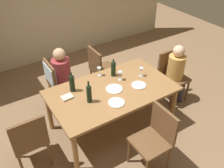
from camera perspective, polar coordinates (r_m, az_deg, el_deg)
The scene contains 20 objects.
ground_plane at distance 4.13m, azimuth -0.00°, elevation -9.50°, with size 10.00×10.00×0.00m, color #846647.
rear_room_partition at distance 5.66m, azimuth -15.86°, elevation 18.15°, with size 6.40×0.12×2.70m, color beige.
dining_table at distance 3.69m, azimuth -0.00°, elevation -2.20°, with size 1.86×1.08×0.74m.
chair_far_left at distance 4.23m, azimuth -12.98°, elevation 1.15°, with size 0.46×0.44×0.92m.
chair_right_end at distance 4.52m, azimuth 13.54°, elevation 2.58°, with size 0.44×0.44×0.92m.
chair_near at distance 3.29m, azimuth 10.14°, elevation -11.78°, with size 0.44×0.44×0.92m.
chair_far_right at distance 4.55m, azimuth -2.70°, elevation 3.87°, with size 0.44×0.44×0.92m.
chair_left_end at distance 3.38m, azimuth -18.67°, elevation -11.92°, with size 0.44×0.44×0.92m.
person_woman_host at distance 4.24m, azimuth -11.22°, elevation 2.42°, with size 0.35×0.30×1.13m.
person_man_bearded at distance 4.40m, azimuth 14.74°, elevation 3.07°, with size 0.29×0.34×1.10m.
wine_bottle_tall_green at distance 3.88m, azimuth 0.32°, elevation 3.71°, with size 0.08×0.08×0.30m.
wine_bottle_dark_red at distance 3.35m, azimuth -5.35°, elevation -2.10°, with size 0.07×0.07×0.34m.
wine_bottle_short_olive at distance 3.58m, azimuth -9.28°, elevation 0.35°, with size 0.08×0.08×0.33m.
wine_glass_near_left at distance 3.80m, azimuth 1.89°, elevation 2.33°, with size 0.07×0.07×0.15m.
wine_glass_centre at distance 3.92m, azimuth 6.78°, elevation 3.22°, with size 0.07×0.07×0.15m.
wine_glass_near_right at distance 3.90m, azimuth -2.99°, elevation 3.31°, with size 0.07×0.07×0.15m.
dinner_plate_host at distance 3.74m, azimuth 6.23°, elevation -0.27°, with size 0.22×0.22×0.01m, color white.
dinner_plate_guest_left at distance 3.40m, azimuth 1.04°, elevation -4.33°, with size 0.23×0.23×0.01m, color silver.
dinner_plate_guest_right at distance 3.64m, azimuth 0.51°, elevation -1.15°, with size 0.25×0.25×0.01m, color white.
folded_napkin at distance 3.53m, azimuth -10.37°, elevation -3.03°, with size 0.16×0.12×0.03m, color beige.
Camera 1 is at (-1.56, -2.46, 2.92)m, focal length 39.43 mm.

